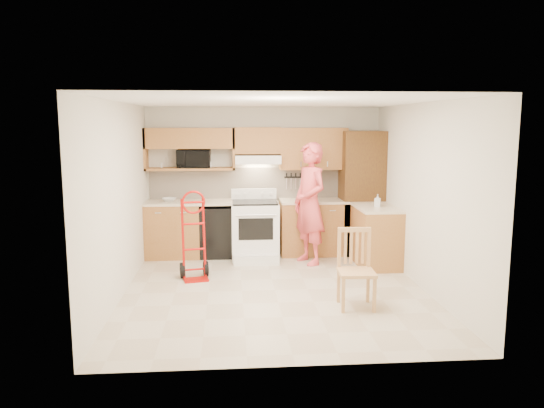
{
  "coord_description": "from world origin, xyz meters",
  "views": [
    {
      "loc": [
        -0.58,
        -6.78,
        2.23
      ],
      "look_at": [
        0.0,
        0.5,
        1.1
      ],
      "focal_mm": 34.6,
      "sensor_mm": 36.0,
      "label": 1
    }
  ],
  "objects": [
    {
      "name": "range_hood",
      "position": [
        -0.12,
        2.02,
        1.63
      ],
      "size": [
        0.76,
        0.46,
        0.14
      ],
      "primitive_type": "cube",
      "color": "white",
      "rests_on": "wall_back"
    },
    {
      "name": "knife_strip",
      "position": [
        0.55,
        2.21,
        1.24
      ],
      "size": [
        0.4,
        0.05,
        0.29
      ],
      "primitive_type": null,
      "color": "black",
      "rests_on": "backsplash"
    },
    {
      "name": "wall_front",
      "position": [
        0.0,
        -2.26,
        1.25
      ],
      "size": [
        4.0,
        0.02,
        2.5
      ],
      "primitive_type": "cube",
      "color": "beige",
      "rests_on": "ground"
    },
    {
      "name": "dishwasher",
      "position": [
        -0.8,
        1.95,
        0.42
      ],
      "size": [
        0.6,
        0.6,
        0.85
      ],
      "primitive_type": "cube",
      "color": "black",
      "rests_on": "ground"
    },
    {
      "name": "dining_chair",
      "position": [
        0.93,
        -0.74,
        0.48
      ],
      "size": [
        0.45,
        0.49,
        0.96
      ],
      "primitive_type": null,
      "rotation": [
        0.0,
        0.0,
        -0.05
      ],
      "color": "#E3A25E",
      "rests_on": "ground"
    },
    {
      "name": "wall_right",
      "position": [
        2.01,
        0.0,
        1.25
      ],
      "size": [
        0.02,
        4.5,
        2.5
      ],
      "primitive_type": "cube",
      "color": "beige",
      "rests_on": "ground"
    },
    {
      "name": "countertop_right",
      "position": [
        0.83,
        1.95,
        0.92
      ],
      "size": [
        1.14,
        0.63,
        0.04
      ],
      "primitive_type": "cube",
      "color": "beige",
      "rests_on": "lower_cab_right"
    },
    {
      "name": "lower_cab_right",
      "position": [
        0.83,
        1.95,
        0.45
      ],
      "size": [
        1.14,
        0.6,
        0.9
      ],
      "primitive_type": "cube",
      "color": "olive",
      "rests_on": "ground"
    },
    {
      "name": "upper_shelf_mw",
      "position": [
        -1.25,
        2.08,
        1.47
      ],
      "size": [
        1.5,
        0.33,
        0.04
      ],
      "primitive_type": "cube",
      "color": "olive",
      "rests_on": "wall_back"
    },
    {
      "name": "lower_cab_left",
      "position": [
        -1.55,
        1.95,
        0.45
      ],
      "size": [
        0.9,
        0.6,
        0.9
      ],
      "primitive_type": "cube",
      "color": "olive",
      "rests_on": "ground"
    },
    {
      "name": "hand_truck",
      "position": [
        -1.11,
        0.61,
        0.58
      ],
      "size": [
        0.53,
        0.5,
        1.16
      ],
      "primitive_type": null,
      "rotation": [
        0.0,
        0.0,
        0.2
      ],
      "color": "#B30D08",
      "rests_on": "ground"
    },
    {
      "name": "pantry_tall",
      "position": [
        1.65,
        1.95,
        1.05
      ],
      "size": [
        0.7,
        0.6,
        2.1
      ],
      "primitive_type": "cube",
      "color": "#583911",
      "rests_on": "ground"
    },
    {
      "name": "wall_left",
      "position": [
        -2.01,
        0.0,
        1.25
      ],
      "size": [
        0.02,
        4.5,
        2.5
      ],
      "primitive_type": "cube",
      "color": "beige",
      "rests_on": "ground"
    },
    {
      "name": "countertop_return",
      "position": [
        1.7,
        1.15,
        0.92
      ],
      "size": [
        0.63,
        1.0,
        0.04
      ],
      "primitive_type": "cube",
      "color": "beige",
      "rests_on": "cab_return_right"
    },
    {
      "name": "wall_back",
      "position": [
        0.0,
        2.26,
        1.25
      ],
      "size": [
        4.0,
        0.02,
        2.5
      ],
      "primitive_type": "cube",
      "color": "beige",
      "rests_on": "ground"
    },
    {
      "name": "cab_return_right",
      "position": [
        1.7,
        1.15,
        0.45
      ],
      "size": [
        0.6,
        1.0,
        0.9
      ],
      "primitive_type": "cube",
      "color": "olive",
      "rests_on": "ground"
    },
    {
      "name": "soap_bottle",
      "position": [
        1.7,
        1.12,
        1.04
      ],
      "size": [
        0.12,
        0.12,
        0.2
      ],
      "primitive_type": "imported",
      "rotation": [
        0.0,
        0.0,
        -0.41
      ],
      "color": "white",
      "rests_on": "countertop_return"
    },
    {
      "name": "person",
      "position": [
        0.67,
        1.35,
        0.97
      ],
      "size": [
        0.71,
        0.83,
        1.93
      ],
      "primitive_type": "imported",
      "rotation": [
        0.0,
        0.0,
        -1.15
      ],
      "color": "#DB474C",
      "rests_on": "ground"
    },
    {
      "name": "upper_cab_left",
      "position": [
        -1.25,
        2.08,
        1.98
      ],
      "size": [
        1.5,
        0.33,
        0.34
      ],
      "primitive_type": "cube",
      "color": "olive",
      "rests_on": "wall_back"
    },
    {
      "name": "range",
      "position": [
        -0.19,
        1.68,
        0.57
      ],
      "size": [
        0.77,
        1.01,
        1.13
      ],
      "primitive_type": null,
      "color": "white",
      "rests_on": "ground"
    },
    {
      "name": "upper_cab_center",
      "position": [
        -0.12,
        2.08,
        1.94
      ],
      "size": [
        0.76,
        0.33,
        0.44
      ],
      "primitive_type": "cube",
      "color": "olive",
      "rests_on": "wall_back"
    },
    {
      "name": "upper_cab_right",
      "position": [
        0.83,
        2.08,
        1.8
      ],
      "size": [
        1.14,
        0.33,
        0.7
      ],
      "primitive_type": "cube",
      "color": "olive",
      "rests_on": "wall_back"
    },
    {
      "name": "ceiling",
      "position": [
        0.0,
        0.0,
        2.51
      ],
      "size": [
        4.0,
        4.5,
        0.02
      ],
      "primitive_type": "cube",
      "color": "white",
      "rests_on": "ground"
    },
    {
      "name": "floor",
      "position": [
        0.0,
        0.0,
        -0.01
      ],
      "size": [
        4.0,
        4.5,
        0.02
      ],
      "primitive_type": "cube",
      "color": "beige",
      "rests_on": "ground"
    },
    {
      "name": "backsplash",
      "position": [
        0.0,
        2.23,
        1.2
      ],
      "size": [
        3.92,
        0.03,
        0.55
      ],
      "primitive_type": "cube",
      "color": "beige",
      "rests_on": "wall_back"
    },
    {
      "name": "bowl",
      "position": [
        -1.6,
        1.95,
        0.97
      ],
      "size": [
        0.25,
        0.25,
        0.06
      ],
      "primitive_type": "imported",
      "rotation": [
        0.0,
        0.0,
        -0.08
      ],
      "color": "white",
      "rests_on": "countertop_left"
    },
    {
      "name": "countertop_left",
      "position": [
        -1.25,
        1.95,
        0.92
      ],
      "size": [
        1.5,
        0.63,
        0.04
      ],
      "primitive_type": "cube",
      "color": "beige",
      "rests_on": "lower_cab_left"
    },
    {
      "name": "microwave",
      "position": [
        -1.19,
        2.08,
        1.64
      ],
      "size": [
        0.56,
        0.39,
        0.31
      ],
      "primitive_type": "imported",
      "rotation": [
        0.0,
        0.0,
        -0.03
      ],
      "color": "black",
      "rests_on": "upper_shelf_mw"
    }
  ]
}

